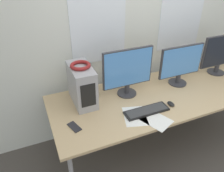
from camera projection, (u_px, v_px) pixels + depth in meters
name	position (u px, v px, depth m)	size (l,w,h in m)	color
ground_plane	(180.00, 170.00, 2.45)	(14.00, 14.00, 0.00)	#47423D
wall_back	(141.00, 25.00, 2.59)	(8.00, 0.07, 2.70)	silver
desk	(164.00, 96.00, 2.45)	(2.52, 0.94, 0.75)	tan
pc_tower	(82.00, 85.00, 2.19)	(0.21, 0.42, 0.40)	#9E9EA3
headphones	(80.00, 65.00, 2.08)	(0.20, 0.20, 0.03)	maroon
monitor_main	(128.00, 71.00, 2.27)	(0.56, 0.21, 0.53)	#333338
monitor_right_near	(181.00, 64.00, 2.48)	(0.55, 0.21, 0.47)	#333338
monitor_right_far	(221.00, 53.00, 2.71)	(0.57, 0.21, 0.51)	#333338
keyboard	(147.00, 111.00, 2.14)	(0.45, 0.14, 0.02)	black
mouse	(171.00, 104.00, 2.24)	(0.06, 0.09, 0.03)	black
cell_phone	(74.00, 127.00, 1.95)	(0.11, 0.16, 0.01)	#232328
paper_sheet_left	(155.00, 119.00, 2.04)	(0.31, 0.35, 0.00)	white
paper_sheet_front	(135.00, 116.00, 2.09)	(0.29, 0.34, 0.00)	white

